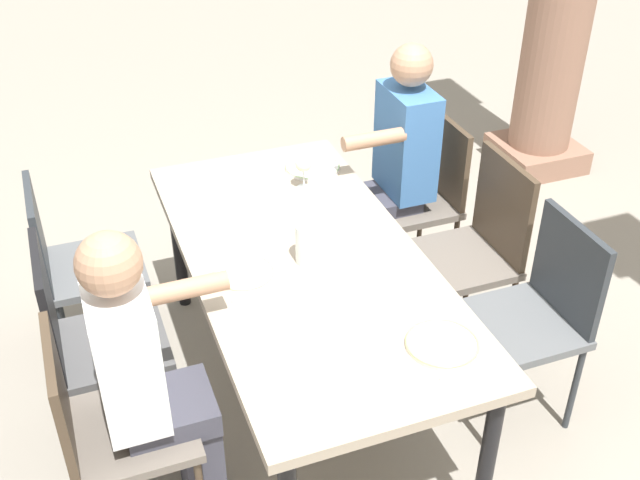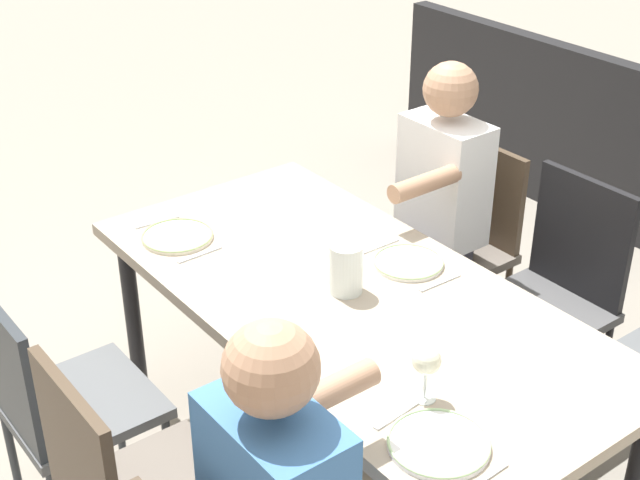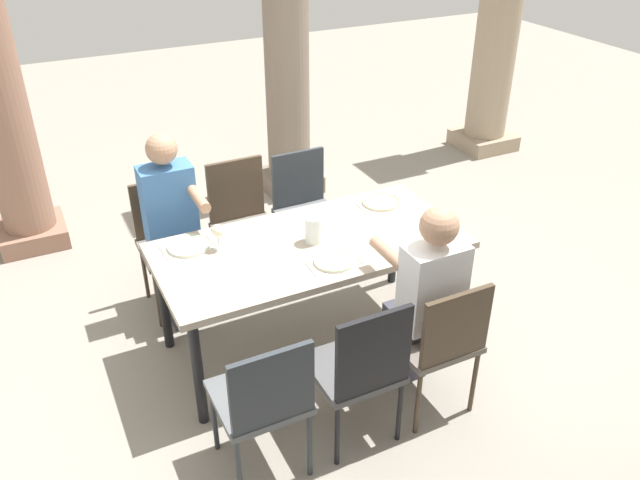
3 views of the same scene
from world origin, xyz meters
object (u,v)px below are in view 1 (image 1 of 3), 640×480
dining_table (306,271)px  chair_mid_south (86,335)px  diner_woman_green (394,166)px  plate_2 (442,344)px  chair_west_north (422,190)px  plate_1 (243,273)px  water_pitcher (309,245)px  diner_man_white (150,376)px  chair_mid_north (477,243)px  plate_0 (312,167)px  wine_glass_0 (304,164)px  chair_east_north (537,309)px  chair_east_south (105,424)px  chair_west_south (74,260)px

dining_table → chair_mid_south: 0.90m
diner_woman_green → plate_2: 1.39m
chair_west_north → dining_table: bearing=-52.6°
plate_1 → water_pitcher: water_pitcher is taller
diner_man_white → chair_mid_north: bearing=107.5°
dining_table → plate_0: (-0.68, 0.28, 0.08)m
chair_mid_north → wine_glass_0: 0.87m
plate_1 → plate_2: 0.82m
chair_east_north → chair_east_south: size_ratio=1.03×
plate_1 → water_pitcher: size_ratio=1.41×
chair_east_south → plate_2: (0.28, 1.13, 0.25)m
diner_man_white → plate_2: 1.00m
chair_east_north → plate_2: bearing=-65.1°
chair_east_north → wine_glass_0: size_ratio=5.58×
chair_east_north → chair_mid_north: bearing=179.6°
dining_table → plate_1: (0.03, -0.26, 0.08)m
dining_table → chair_mid_north: chair_mid_north is taller
chair_east_north → plate_1: size_ratio=3.90×
chair_west_north → diner_man_white: size_ratio=0.71×
plate_2 → chair_east_north: bearing=114.9°
chair_mid_north → chair_east_south: (0.50, -1.74, -0.02)m
dining_table → diner_woman_green: size_ratio=1.43×
chair_west_north → diner_man_white: bearing=-56.5°
chair_west_south → wine_glass_0: bearing=82.1°
chair_mid_south → chair_east_north: size_ratio=1.01×
chair_west_south → chair_east_north: size_ratio=0.98×
chair_west_north → chair_mid_north: bearing=0.5°
plate_2 → plate_0: bearing=179.2°
plate_0 → water_pitcher: water_pitcher is taller
chair_mid_north → chair_east_south: 1.81m
chair_mid_north → chair_east_north: (0.50, -0.00, -0.01)m
plate_0 → plate_2: 1.33m
chair_east_north → dining_table: bearing=-113.1°
chair_west_north → chair_east_north: (1.04, 0.00, 0.01)m
chair_west_south → diner_man_white: 1.06m
chair_east_south → plate_0: chair_east_south is taller
chair_west_south → chair_mid_north: (0.54, 1.74, 0.02)m
dining_table → water_pitcher: (0.03, 0.01, 0.14)m
chair_east_south → chair_mid_north: bearing=105.9°
diner_man_white → plate_0: diner_man_white is taller
chair_west_south → plate_0: (-0.01, 1.15, 0.25)m
chair_west_north → plate_2: size_ratio=3.59×
wine_glass_0 → plate_1: 0.71m
chair_east_north → diner_woman_green: size_ratio=0.70×
plate_0 → plate_1: same height
chair_west_south → water_pitcher: size_ratio=5.39×
chair_mid_south → plate_1: (0.15, 0.61, 0.25)m
chair_east_north → plate_2: (0.28, -0.61, 0.24)m
diner_woman_green → diner_man_white: (1.03, -1.39, -0.02)m
diner_man_white → plate_2: diner_man_white is taller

